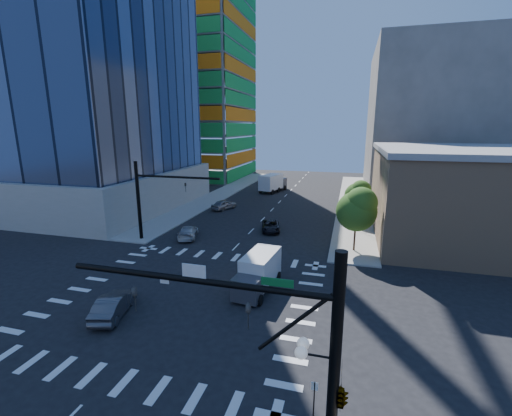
% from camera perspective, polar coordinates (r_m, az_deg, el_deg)
% --- Properties ---
extents(ground, '(160.00, 160.00, 0.00)m').
position_cam_1_polar(ground, '(27.78, -11.59, -14.49)').
color(ground, black).
rests_on(ground, ground).
extents(road_markings, '(20.00, 20.00, 0.01)m').
position_cam_1_polar(road_markings, '(27.78, -11.59, -14.49)').
color(road_markings, silver).
rests_on(road_markings, ground).
extents(sidewalk_ne, '(5.00, 60.00, 0.15)m').
position_cam_1_polar(sidewalk_ne, '(63.04, 15.90, 1.15)').
color(sidewalk_ne, gray).
rests_on(sidewalk_ne, ground).
extents(sidewalk_nw, '(5.00, 60.00, 0.15)m').
position_cam_1_polar(sidewalk_nw, '(67.48, -5.82, 2.38)').
color(sidewalk_nw, gray).
rests_on(sidewalk_nw, ground).
extents(construction_building, '(25.16, 34.50, 70.60)m').
position_cam_1_polar(construction_building, '(93.05, -10.16, 20.43)').
color(construction_building, gray).
rests_on(construction_building, ground).
extents(commercial_building, '(20.50, 22.50, 10.60)m').
position_cam_1_polar(commercial_building, '(46.36, 31.98, 1.96)').
color(commercial_building, tan).
rests_on(commercial_building, ground).
extents(bg_building_ne, '(24.00, 30.00, 28.00)m').
position_cam_1_polar(bg_building_ne, '(78.27, 27.49, 12.75)').
color(bg_building_ne, '#625C58').
rests_on(bg_building_ne, ground).
extents(signal_mast_se, '(10.51, 2.48, 9.00)m').
position_cam_1_polar(signal_mast_se, '(12.93, 8.59, -24.17)').
color(signal_mast_se, black).
rests_on(signal_mast_se, sidewalk_se).
extents(signal_mast_nw, '(10.20, 0.40, 9.00)m').
position_cam_1_polar(signal_mast_nw, '(40.30, -17.32, 2.23)').
color(signal_mast_nw, black).
rests_on(signal_mast_nw, sidewalk_nw).
extents(tree_south, '(4.16, 4.16, 6.82)m').
position_cam_1_polar(tree_south, '(36.57, 16.63, -0.11)').
color(tree_south, '#382316').
rests_on(tree_south, sidewalk_ne).
extents(tree_north, '(3.54, 3.52, 5.78)m').
position_cam_1_polar(tree_north, '(48.47, 16.73, 2.25)').
color(tree_north, '#382316').
rests_on(tree_north, sidewalk_ne).
extents(no_parking_sign, '(0.30, 0.06, 2.20)m').
position_cam_1_polar(no_parking_sign, '(17.16, 9.65, -28.82)').
color(no_parking_sign, black).
rests_on(no_parking_sign, ground).
extents(car_nb_far, '(3.22, 5.00, 1.28)m').
position_cam_1_polar(car_nb_far, '(43.32, 2.46, -3.02)').
color(car_nb_far, black).
rests_on(car_nb_far, ground).
extents(car_sb_near, '(3.34, 5.25, 1.42)m').
position_cam_1_polar(car_sb_near, '(41.46, -11.23, -3.94)').
color(car_sb_near, '#BCBCBC').
rests_on(car_sb_near, ground).
extents(car_sb_mid, '(3.39, 4.98, 1.57)m').
position_cam_1_polar(car_sb_mid, '(54.80, -5.35, 0.59)').
color(car_sb_mid, gray).
rests_on(car_sb_mid, ground).
extents(car_sb_cross, '(2.81, 4.94, 1.54)m').
position_cam_1_polar(car_sb_cross, '(26.69, -22.66, -14.68)').
color(car_sb_cross, '#444347').
rests_on(car_sb_cross, ground).
extents(box_truck_near, '(2.86, 5.68, 2.87)m').
position_cam_1_polar(box_truck_near, '(27.81, 0.15, -11.25)').
color(box_truck_near, black).
rests_on(box_truck_near, ground).
extents(box_truck_far, '(4.63, 7.36, 3.58)m').
position_cam_1_polar(box_truck_far, '(69.61, 2.93, 4.03)').
color(box_truck_far, black).
rests_on(box_truck_far, ground).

